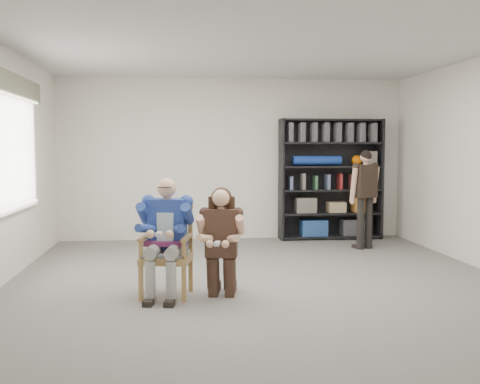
{
  "coord_description": "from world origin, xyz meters",
  "views": [
    {
      "loc": [
        -0.97,
        -6.29,
        1.59
      ],
      "look_at": [
        -0.2,
        0.6,
        1.05
      ],
      "focal_mm": 42.0,
      "sensor_mm": 36.0,
      "label": 1
    }
  ],
  "objects": [
    {
      "name": "floor",
      "position": [
        0.0,
        0.0,
        0.0
      ],
      "size": [
        6.0,
        7.0,
        0.01
      ],
      "primitive_type": "cube",
      "color": "slate",
      "rests_on": "ground"
    },
    {
      "name": "kneeling_woman",
      "position": [
        -0.52,
        -0.41,
        0.59
      ],
      "size": [
        0.63,
        0.87,
        1.18
      ],
      "primitive_type": null,
      "rotation": [
        0.0,
        0.0,
        -0.18
      ],
      "color": "#361F1B",
      "rests_on": "floor"
    },
    {
      "name": "seated_man",
      "position": [
        -1.1,
        -0.29,
        0.64
      ],
      "size": [
        0.69,
        0.86,
        1.28
      ],
      "primitive_type": null,
      "rotation": [
        0.0,
        0.0,
        -0.18
      ],
      "color": "navy",
      "rests_on": "floor"
    },
    {
      "name": "standing_man",
      "position": [
        1.97,
        2.24,
        0.78
      ],
      "size": [
        0.55,
        0.42,
        1.57
      ],
      "primitive_type": null,
      "rotation": [
        0.0,
        0.0,
        0.36
      ],
      "color": "black",
      "rests_on": "floor"
    },
    {
      "name": "room_shell",
      "position": [
        0.0,
        0.0,
        1.4
      ],
      "size": [
        6.0,
        7.0,
        2.8
      ],
      "primitive_type": null,
      "color": "white",
      "rests_on": "ground"
    },
    {
      "name": "bookshelf",
      "position": [
        1.7,
        3.28,
        1.05
      ],
      "size": [
        1.8,
        0.38,
        2.1
      ],
      "primitive_type": null,
      "color": "black",
      "rests_on": "floor"
    },
    {
      "name": "armchair",
      "position": [
        -1.1,
        -0.29,
        0.49
      ],
      "size": [
        0.66,
        0.65,
        0.99
      ],
      "primitive_type": null,
      "rotation": [
        0.0,
        0.0,
        -0.18
      ],
      "color": "#AA7A41",
      "rests_on": "floor"
    },
    {
      "name": "window_left",
      "position": [
        -2.95,
        1.0,
        1.63
      ],
      "size": [
        0.16,
        2.0,
        1.75
      ],
      "primitive_type": null,
      "color": "silver",
      "rests_on": "room_shell"
    }
  ]
}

